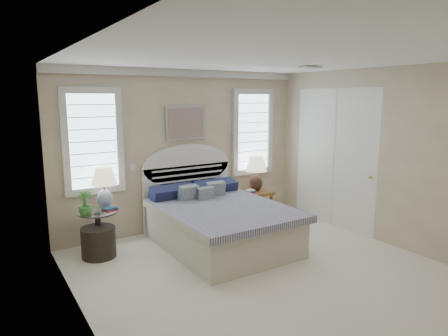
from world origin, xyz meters
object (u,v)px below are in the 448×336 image
(bed, at_px, (217,220))
(nightstand_right, at_px, (258,199))
(floor_pot, at_px, (99,242))
(lamp_right, at_px, (256,170))
(side_table_left, at_px, (98,228))
(lamp_left, at_px, (104,183))

(bed, height_order, nightstand_right, bed)
(floor_pot, height_order, lamp_right, lamp_right)
(floor_pot, bearing_deg, side_table_left, 72.69)
(nightstand_right, distance_m, lamp_left, 2.86)
(lamp_left, xyz_separation_m, lamp_right, (2.80, 0.02, -0.08))
(bed, bearing_deg, side_table_left, 160.26)
(lamp_right, bearing_deg, lamp_left, -179.64)
(side_table_left, relative_size, lamp_right, 0.97)
(bed, distance_m, side_table_left, 1.75)
(lamp_right, bearing_deg, bed, -149.76)
(bed, height_order, side_table_left, bed)
(bed, relative_size, nightstand_right, 4.29)
(floor_pot, bearing_deg, bed, -15.29)
(bed, height_order, lamp_right, bed)
(side_table_left, xyz_separation_m, floor_pot, (-0.04, -0.13, -0.17))
(lamp_left, height_order, lamp_right, lamp_left)
(floor_pot, xyz_separation_m, lamp_left, (0.20, 0.28, 0.79))
(lamp_left, distance_m, lamp_right, 2.80)
(bed, relative_size, lamp_right, 3.49)
(bed, distance_m, lamp_left, 1.78)
(side_table_left, bearing_deg, bed, -19.74)
(nightstand_right, height_order, lamp_left, lamp_left)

